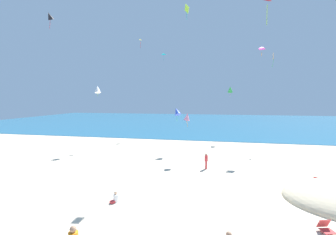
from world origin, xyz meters
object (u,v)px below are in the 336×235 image
(kite_orange, at_px, (273,56))
(kite_yellow, at_px, (141,40))
(kite_white, at_px, (98,89))
(kite_blue, at_px, (177,111))
(kite_magenta, at_px, (262,48))
(kite_black, at_px, (50,16))
(kite_teal, at_px, (164,54))
(person_0, at_px, (206,160))
(kite_green, at_px, (230,89))
(beach_chair_far_right, at_px, (317,182))
(kite_lime, at_px, (187,9))
(kite_pink, at_px, (187,117))
(person_1, at_px, (115,198))
(beach_chair_near_camera, at_px, (326,227))

(kite_orange, height_order, kite_yellow, kite_yellow)
(kite_white, distance_m, kite_blue, 10.06)
(kite_white, height_order, kite_magenta, kite_magenta)
(kite_black, bearing_deg, kite_teal, 65.02)
(person_0, xyz_separation_m, kite_teal, (-8.07, 18.84, 13.39))
(kite_green, relative_size, kite_black, 0.89)
(beach_chair_far_right, relative_size, kite_white, 0.55)
(kite_lime, bearing_deg, beach_chair_far_right, -11.43)
(beach_chair_far_right, height_order, kite_white, kite_white)
(kite_pink, height_order, kite_lime, kite_lime)
(beach_chair_far_right, distance_m, kite_blue, 14.93)
(person_0, height_order, person_1, person_0)
(beach_chair_near_camera, distance_m, kite_lime, 17.81)
(kite_blue, bearing_deg, person_0, -57.68)
(person_1, relative_size, kite_orange, 0.34)
(beach_chair_far_right, xyz_separation_m, kite_lime, (-9.86, 1.99, 13.71))
(kite_pink, xyz_separation_m, kite_orange, (10.30, 10.52, 7.43))
(beach_chair_far_right, height_order, kite_pink, kite_pink)
(kite_blue, xyz_separation_m, kite_magenta, (9.57, 2.33, 7.36))
(kite_white, distance_m, kite_yellow, 10.96)
(beach_chair_near_camera, xyz_separation_m, kite_pink, (-7.81, 10.74, 4.31))
(kite_blue, xyz_separation_m, kite_yellow, (-6.53, 6.67, 10.20))
(beach_chair_far_right, height_order, kite_yellow, kite_yellow)
(kite_magenta, relative_size, kite_orange, 0.59)
(beach_chair_near_camera, bearing_deg, person_1, -109.99)
(person_0, height_order, kite_pink, kite_pink)
(kite_magenta, distance_m, kite_black, 23.53)
(person_0, relative_size, kite_magenta, 1.24)
(beach_chair_far_right, bearing_deg, kite_magenta, -129.21)
(beach_chair_far_right, bearing_deg, kite_blue, -85.34)
(kite_magenta, bearing_deg, kite_white, -171.36)
(kite_magenta, bearing_deg, beach_chair_far_right, -78.71)
(person_0, bearing_deg, person_1, -143.56)
(beach_chair_far_right, bearing_deg, kite_lime, -61.94)
(kite_blue, bearing_deg, kite_teal, 108.76)
(kite_pink, xyz_separation_m, kite_magenta, (7.95, 6.09, 7.68))
(kite_magenta, height_order, kite_lime, kite_lime)
(beach_chair_far_right, xyz_separation_m, kite_magenta, (-2.09, 10.44, 11.97))
(kite_lime, bearing_deg, kite_pink, 94.22)
(beach_chair_far_right, relative_size, person_0, 0.53)
(kite_magenta, relative_size, kite_black, 0.63)
(kite_teal, distance_m, kite_orange, 17.73)
(beach_chair_near_camera, relative_size, kite_lime, 0.59)
(kite_white, xyz_separation_m, kite_teal, (5.22, 13.76, 6.68))
(kite_blue, distance_m, kite_black, 16.89)
(kite_pink, xyz_separation_m, kite_yellow, (-8.16, 10.44, 10.53))
(kite_green, bearing_deg, kite_teal, 159.88)
(kite_pink, height_order, kite_black, kite_black)
(kite_teal, bearing_deg, person_1, -84.01)
(person_1, relative_size, kite_lime, 0.52)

